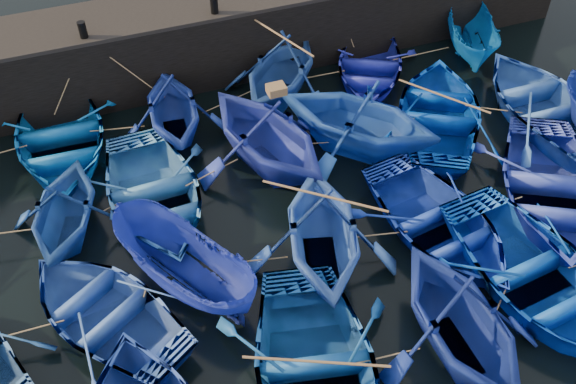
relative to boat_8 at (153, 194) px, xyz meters
name	(u,v)px	position (x,y,z in m)	size (l,w,h in m)	color
ground	(335,300)	(3.37, -4.55, -0.54)	(120.00, 120.00, 0.00)	black
quay_wall	(211,37)	(3.37, 5.95, 0.71)	(26.00, 2.50, 2.50)	black
quay_top	(207,1)	(3.37, 5.95, 2.02)	(26.00, 2.50, 0.12)	black
bollard_1	(83,30)	(-0.63, 5.05, 2.33)	(0.24, 0.24, 0.50)	black
bollard_2	(214,5)	(3.37, 5.05, 2.33)	(0.24, 0.24, 0.50)	black
boat_1	(59,138)	(-2.08, 3.29, 0.03)	(3.95, 5.52, 1.15)	#0855A8
boat_2	(172,107)	(1.29, 2.95, 0.46)	(3.31, 3.83, 2.02)	#1D389C
boat_3	(281,68)	(4.99, 3.54, 0.60)	(3.73, 4.33, 2.28)	#224A92
boat_4	(369,67)	(8.12, 3.47, -0.06)	(3.32, 4.64, 0.96)	#1B22A0
boat_5	(472,36)	(12.09, 3.47, 0.25)	(1.55, 4.11, 1.59)	#0756A1
boat_7	(64,209)	(-2.25, -0.15, 0.43)	(3.18, 3.69, 1.94)	navy
boat_8	(153,194)	(0.00, 0.00, 0.00)	(3.75, 5.25, 1.09)	blue
boat_9	(267,132)	(3.45, 0.54, 0.72)	(4.15, 4.82, 2.53)	navy
boat_10	(359,116)	(6.17, 0.28, 0.73)	(4.17, 4.84, 2.55)	blue
boat_11	(440,112)	(9.05, 0.39, 0.02)	(3.87, 5.42, 1.12)	#003093
boat_12	(547,105)	(12.29, -0.55, 0.06)	(4.15, 5.79, 1.20)	blue
boat_14	(105,310)	(-1.83, -3.24, -0.06)	(3.34, 4.67, 0.97)	blue
boat_15	(183,267)	(0.12, -2.94, 0.29)	(1.62, 4.31, 1.67)	#1C2D9F
boat_16	(322,231)	(3.51, -3.31, 0.61)	(3.80, 4.40, 2.32)	blue
boat_17	(438,223)	(6.65, -3.62, -0.01)	(3.65, 5.11, 1.06)	#102EA3
boat_18	(551,187)	(10.11, -3.62, 0.05)	(4.09, 5.72, 1.19)	#293CC1
boat_22	(315,377)	(2.00, -6.54, 0.03)	(3.98, 5.57, 1.15)	#104C92
boat_23	(461,320)	(5.28, -6.71, 0.60)	(3.76, 4.36, 2.30)	navy
boat_24	(538,277)	(7.93, -6.04, 0.05)	(4.13, 5.77, 1.20)	blue
wooden_crate	(276,90)	(3.75, 0.54, 2.11)	(0.49, 0.41, 0.24)	brown
mooring_ropes	(263,149)	(3.26, 0.37, 0.32)	(17.81, 11.71, 2.10)	tan
loose_oars	(345,152)	(4.89, -1.48, 1.20)	(9.32, 12.16, 1.25)	#99724C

